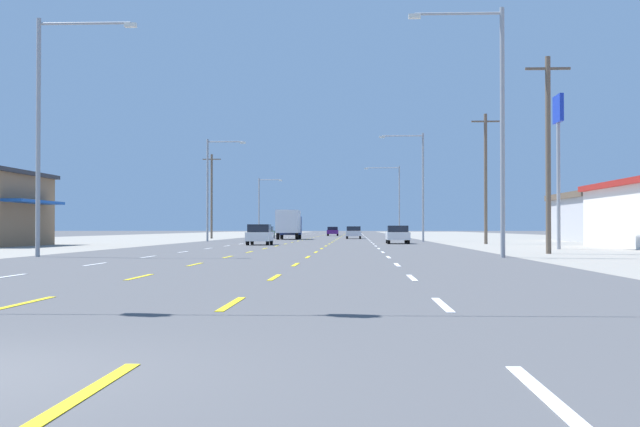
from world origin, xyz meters
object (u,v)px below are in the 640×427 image
at_px(box_truck_inner_left_mid, 289,223).
at_px(streetlight_right_row_1, 419,179).
at_px(sedan_far_right_near, 398,234).
at_px(streetlight_left_row_1, 211,183).
at_px(streetlight_left_row_2, 261,203).
at_px(sedan_inner_right_midfar, 354,232).
at_px(sedan_center_turn_farther, 333,231).
at_px(hatchback_inner_left_nearest, 260,234).
at_px(sedan_far_left_far, 266,232).
at_px(streetlight_left_row_0, 48,119).
at_px(pole_sign_right_row_1, 558,135).
at_px(streetlight_right_row_0, 494,114).
at_px(streetlight_right_row_2, 395,195).

bearing_deg(box_truck_inner_left_mid, streetlight_right_row_1, -46.97).
bearing_deg(sedan_far_right_near, streetlight_right_row_1, 76.75).
relative_size(streetlight_left_row_1, streetlight_right_row_1, 0.95).
bearing_deg(streetlight_left_row_2, sedan_inner_right_midfar, -58.53).
relative_size(box_truck_inner_left_mid, sedan_center_turn_farther, 1.60).
distance_m(hatchback_inner_left_nearest, sedan_far_left_far, 38.84).
distance_m(sedan_far_right_near, sedan_inner_right_midfar, 31.36).
distance_m(hatchback_inner_left_nearest, sedan_inner_right_midfar, 37.35).
bearing_deg(sedan_center_turn_farther, streetlight_left_row_0, -95.76).
xyz_separation_m(sedan_far_right_near, pole_sign_right_row_1, (8.66, -17.67, 6.07)).
xyz_separation_m(sedan_far_right_near, box_truck_inner_left_mid, (-10.79, 24.91, 1.08)).
bearing_deg(sedan_far_left_far, sedan_far_right_near, -66.75).
distance_m(streetlight_right_row_1, streetlight_left_row_2, 46.68).
height_order(streetlight_left_row_0, streetlight_left_row_2, streetlight_left_row_0).
distance_m(box_truck_inner_left_mid, sedan_far_left_far, 8.97).
height_order(hatchback_inner_left_nearest, pole_sign_right_row_1, pole_sign_right_row_1).
distance_m(streetlight_left_row_0, streetlight_right_row_0, 19.49).
relative_size(streetlight_right_row_1, streetlight_right_row_2, 1.00).
xyz_separation_m(hatchback_inner_left_nearest, streetlight_left_row_2, (-6.45, 58.60, 4.15)).
relative_size(hatchback_inner_left_nearest, sedan_far_left_far, 0.87).
bearing_deg(streetlight_left_row_2, sedan_far_right_near, -72.21).
bearing_deg(sedan_center_turn_farther, streetlight_left_row_2, -126.54).
relative_size(sedan_inner_right_midfar, sedan_far_left_far, 1.00).
xyz_separation_m(sedan_inner_right_midfar, streetlight_left_row_0, (-13.33, -62.87, 5.34)).
bearing_deg(streetlight_left_row_2, sedan_center_turn_farther, 53.46).
bearing_deg(streetlight_right_row_0, streetlight_left_row_2, 103.00).
distance_m(hatchback_inner_left_nearest, streetlight_left_row_2, 59.10).
distance_m(hatchback_inner_left_nearest, sedan_center_turn_farther, 72.17).
relative_size(hatchback_inner_left_nearest, streetlight_left_row_0, 0.37).
distance_m(sedan_center_turn_farther, streetlight_left_row_1, 56.96).
bearing_deg(sedan_far_left_far, streetlight_right_row_0, -75.50).
relative_size(box_truck_inner_left_mid, streetlight_right_row_2, 0.71).
bearing_deg(streetlight_right_row_1, sedan_center_turn_farther, 99.69).
xyz_separation_m(sedan_far_left_far, pole_sign_right_row_1, (22.89, -50.79, 6.07)).
distance_m(pole_sign_right_row_1, streetlight_right_row_0, 15.34).
bearing_deg(sedan_far_left_far, streetlight_left_row_1, -97.11).
distance_m(streetlight_right_row_0, streetlight_left_row_1, 46.69).
bearing_deg(sedan_far_left_far, streetlight_right_row_2, 50.23).
bearing_deg(sedan_far_right_near, sedan_center_turn_farther, 96.03).
distance_m(sedan_center_turn_farther, streetlight_right_row_0, 98.87).
relative_size(streetlight_right_row_0, streetlight_right_row_1, 1.06).
height_order(sedan_far_left_far, sedan_center_turn_farther, same).
height_order(sedan_far_left_far, streetlight_right_row_2, streetlight_right_row_2).
bearing_deg(streetlight_left_row_2, streetlight_right_row_0, -77.00).
distance_m(sedan_inner_right_midfar, streetlight_left_row_2, 26.02).
relative_size(sedan_far_right_near, streetlight_left_row_1, 0.46).
bearing_deg(streetlight_left_row_2, streetlight_left_row_0, -89.95).
height_order(sedan_center_turn_farther, pole_sign_right_row_1, pole_sign_right_row_1).
bearing_deg(sedan_inner_right_midfar, streetlight_right_row_1, -73.35).
bearing_deg(hatchback_inner_left_nearest, box_truck_inner_left_mid, 90.41).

